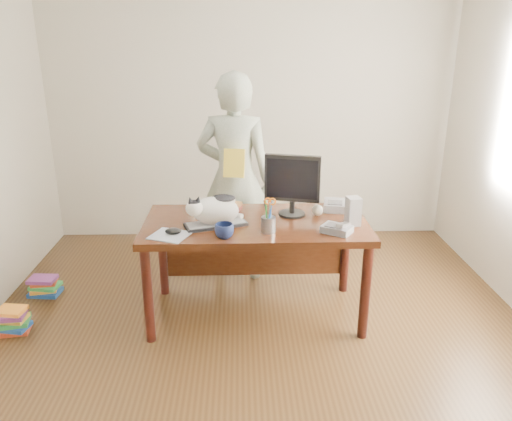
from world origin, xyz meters
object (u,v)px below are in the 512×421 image
object	(u,v)px
baseball	(318,210)
monitor	(292,182)
book_pile_a	(12,321)
pen_cup	(268,223)
person	(235,178)
coffee_mug	(224,231)
desk	(255,236)
phone	(337,228)
keyboard	(216,224)
calculator	(335,205)
mouse	(173,231)
book_stack	(227,206)
speaker	(353,211)
book_pile_b	(45,286)
cat	(214,209)

from	to	relation	value
baseball	monitor	bearing A→B (deg)	178.16
baseball	book_pile_a	distance (m)	2.34
pen_cup	person	size ratio (longest dim) A/B	0.14
coffee_mug	person	size ratio (longest dim) A/B	0.07
desk	coffee_mug	xyz separation A→B (m)	(-0.22, -0.38, 0.20)
baseball	phone	bearing A→B (deg)	-76.19
keyboard	pen_cup	size ratio (longest dim) A/B	1.86
desk	person	xyz separation A→B (m)	(-0.15, 0.61, 0.28)
calculator	book_pile_a	bearing A→B (deg)	-158.51
pen_cup	book_pile_a	bearing A→B (deg)	179.76
mouse	desk	bearing A→B (deg)	51.19
book_stack	book_pile_a	bearing A→B (deg)	-145.97
monitor	person	xyz separation A→B (m)	(-0.42, 0.58, -0.13)
speaker	book_stack	world-z (taller)	speaker
mouse	coffee_mug	bearing A→B (deg)	10.37
baseball	book_pile_b	xyz separation A→B (m)	(-2.18, 0.24, -0.72)
book_pile_a	book_pile_b	size ratio (longest dim) A/B	1.05
pen_cup	calculator	distance (m)	0.70
coffee_mug	pen_cup	bearing A→B (deg)	18.32
mouse	calculator	distance (m)	1.27
desk	cat	world-z (taller)	cat
keyboard	book_pile_b	world-z (taller)	keyboard
pen_cup	book_stack	world-z (taller)	pen_cup
phone	book_pile_b	size ratio (longest dim) A/B	0.91
cat	desk	bearing A→B (deg)	11.28
baseball	cat	bearing A→B (deg)	-165.38
mouse	keyboard	bearing A→B (deg)	50.85
coffee_mug	book_pile_b	bearing A→B (deg)	156.46
cat	mouse	xyz separation A→B (m)	(-0.27, -0.15, -0.10)
pen_cup	book_stack	bearing A→B (deg)	121.94
person	book_pile_a	size ratio (longest dim) A/B	6.51
baseball	person	xyz separation A→B (m)	(-0.62, 0.58, 0.09)
desk	speaker	distance (m)	0.74
keyboard	coffee_mug	bearing A→B (deg)	-91.61
desk	cat	bearing A→B (deg)	-150.66
desk	pen_cup	size ratio (longest dim) A/B	6.50
pen_cup	person	distance (m)	0.93
calculator	book_pile_a	size ratio (longest dim) A/B	0.91
mouse	book_pile_b	distance (m)	1.48
baseball	book_stack	world-z (taller)	baseball
book_pile_a	book_pile_b	distance (m)	0.55
desk	keyboard	xyz separation A→B (m)	(-0.28, -0.16, 0.16)
desk	baseball	size ratio (longest dim) A/B	19.69
cat	baseball	xyz separation A→B (m)	(0.76, 0.20, -0.08)
monitor	cat	bearing A→B (deg)	-145.30
desk	monitor	world-z (taller)	monitor
person	book_pile_b	world-z (taller)	person
pen_cup	phone	size ratio (longest dim) A/B	1.04
keyboard	coffee_mug	size ratio (longest dim) A/B	3.62
monitor	book_pile_b	bearing A→B (deg)	-171.82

